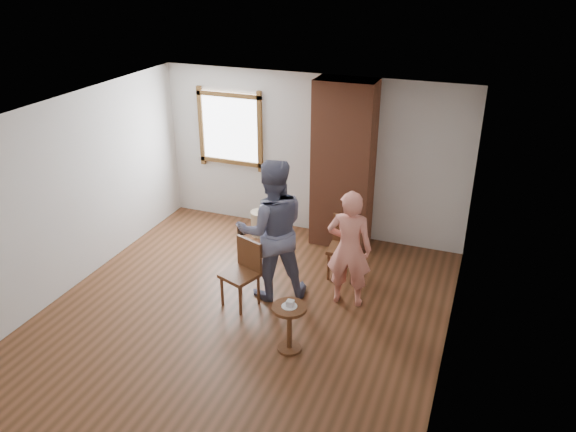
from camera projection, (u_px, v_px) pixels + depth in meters
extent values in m
plane|color=brown|center=(240.00, 318.00, 7.15)|extent=(5.50, 5.50, 0.00)
cube|color=silver|center=(311.00, 156.00, 8.93)|extent=(5.00, 0.04, 2.60)
cube|color=silver|center=(65.00, 197.00, 7.40)|extent=(0.04, 5.50, 2.60)
cube|color=silver|center=(455.00, 265.00, 5.79)|extent=(0.04, 5.50, 2.60)
cube|color=white|center=(232.00, 119.00, 6.05)|extent=(5.00, 5.50, 0.04)
cube|color=brown|center=(230.00, 129.00, 9.22)|extent=(1.14, 0.06, 1.34)
cube|color=white|center=(231.00, 129.00, 9.23)|extent=(1.00, 0.02, 1.20)
cube|color=#9A5336|center=(343.00, 165.00, 8.52)|extent=(0.90, 0.50, 2.60)
cylinder|color=#C4B38E|center=(261.00, 223.00, 9.20)|extent=(0.42, 0.42, 0.41)
cylinder|color=black|center=(242.00, 229.00, 9.29)|extent=(0.19, 0.19, 0.15)
cube|color=brown|center=(240.00, 275.00, 7.25)|extent=(0.53, 0.53, 0.05)
cylinder|color=brown|center=(222.00, 290.00, 7.33)|extent=(0.04, 0.04, 0.45)
cylinder|color=brown|center=(240.00, 300.00, 7.13)|extent=(0.04, 0.04, 0.45)
cylinder|color=brown|center=(240.00, 280.00, 7.56)|extent=(0.04, 0.04, 0.45)
cylinder|color=brown|center=(258.00, 289.00, 7.36)|extent=(0.04, 0.04, 0.45)
cube|color=brown|center=(249.00, 255.00, 7.29)|extent=(0.40, 0.18, 0.45)
cube|color=brown|center=(343.00, 249.00, 7.91)|extent=(0.43, 0.43, 0.05)
cylinder|color=brown|center=(328.00, 266.00, 7.91)|extent=(0.04, 0.04, 0.44)
cylinder|color=brown|center=(352.00, 270.00, 7.81)|extent=(0.04, 0.04, 0.44)
cylinder|color=brown|center=(334.00, 255.00, 8.19)|extent=(0.04, 0.04, 0.44)
cylinder|color=brown|center=(357.00, 259.00, 8.10)|extent=(0.04, 0.04, 0.44)
cube|color=brown|center=(347.00, 229.00, 7.97)|extent=(0.41, 0.05, 0.44)
cylinder|color=brown|center=(289.00, 308.00, 6.35)|extent=(0.40, 0.40, 0.04)
cylinder|color=brown|center=(289.00, 329.00, 6.47)|extent=(0.06, 0.06, 0.54)
cylinder|color=brown|center=(289.00, 348.00, 6.59)|extent=(0.28, 0.28, 0.03)
cylinder|color=white|center=(289.00, 306.00, 6.34)|extent=(0.18, 0.18, 0.01)
cube|color=silver|center=(290.00, 304.00, 6.32)|extent=(0.08, 0.07, 0.06)
imported|color=#16173C|center=(272.00, 230.00, 7.27)|extent=(1.18, 1.10, 1.93)
imported|color=#F18C78|center=(349.00, 249.00, 7.16)|extent=(0.62, 0.44, 1.60)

